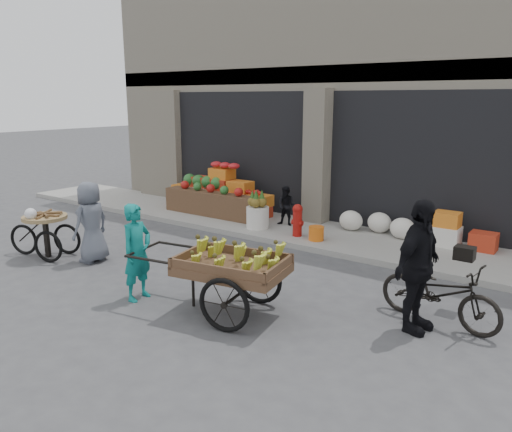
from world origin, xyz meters
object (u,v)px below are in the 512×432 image
Objects in this scene: pineapple_bin at (258,217)px; banana_cart at (228,262)px; fire_hydrant at (297,219)px; tricycle_cart at (45,229)px; vendor_grey at (91,222)px; cyclist at (418,267)px; orange_bucket at (316,233)px; bicycle at (440,293)px; seated_person at (286,206)px; vendor_woman at (137,252)px.

pineapple_bin is 4.49m from banana_cart.
banana_cart is at bearing -72.99° from fire_hydrant.
tricycle_cart is 0.94× the size of vendor_grey.
tricycle_cart is 0.81× the size of cyclist.
pineapple_bin is at bearing 176.42° from orange_bucket.
pineapple_bin is at bearing 177.40° from fire_hydrant.
fire_hydrant is at bearing 96.91° from banana_cart.
pineapple_bin reaches higher than orange_bucket.
pineapple_bin is 5.38m from bicycle.
orange_bucket is 1.42m from seated_person.
seated_person is 4.83m from banana_cart.
bicycle is (6.16, 1.11, -0.32)m from vendor_grey.
bicycle is at bearing -7.85° from tricycle_cart.
vendor_woman is at bearing 66.31° from vendor_grey.
fire_hydrant is at bearing -9.18° from vendor_woman.
cyclist reaches higher than seated_person.
banana_cart is at bearing -59.58° from pineapple_bin.
bicycle is (4.81, -2.40, 0.08)m from pineapple_bin.
vendor_woman is at bearing -79.69° from pineapple_bin.
tricycle_cart is at bearing -131.15° from seated_person.
orange_bucket is at bearing 89.93° from banana_cart.
tricycle_cart is (-3.91, -3.78, 0.30)m from orange_bucket.
vendor_woman reaches higher than bicycle.
vendor_woman is at bearing -101.34° from orange_bucket.
banana_cart is (2.26, -3.86, 0.41)m from pineapple_bin.
seated_person is 4.85m from vendor_woman.
tricycle_cart is 0.85× the size of bicycle.
seated_person reaches higher than fire_hydrant.
pineapple_bin is 4.52m from tricycle_cart.
banana_cart is (0.66, -3.76, 0.51)m from orange_bucket.
tricycle_cart reaches higher than fire_hydrant.
banana_cart is 1.75× the size of vendor_grey.
orange_bucket is 3.85m from banana_cart.
pineapple_bin is 1.11m from fire_hydrant.
bicycle is (2.55, 1.45, -0.33)m from banana_cart.
pineapple_bin is 3.79m from vendor_grey.
vendor_woman is at bearing -95.62° from seated_person.
bicycle reaches higher than fire_hydrant.
banana_cart is 2.57m from cyclist.
bicycle is at bearing 19.63° from banana_cart.
banana_cart is 1.54m from vendor_woman.
banana_cart is (1.16, -3.81, 0.28)m from fire_hydrant.
vendor_grey is (-3.61, 0.34, -0.01)m from banana_cart.
pineapple_bin is 1.62× the size of orange_bucket.
seated_person reaches higher than tricycle_cart.
pineapple_bin is 1.61m from orange_bucket.
fire_hydrant is at bearing 28.76° from tricycle_cart.
banana_cart is at bearing -80.43° from vendor_woman.
bicycle is at bearing 95.32° from vendor_grey.
fire_hydrant is 0.55m from orange_bucket.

